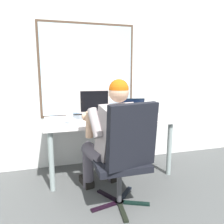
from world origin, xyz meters
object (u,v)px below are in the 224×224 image
(desk, at_px, (109,125))
(office_chair, at_px, (126,152))
(wine_glass, at_px, (70,115))
(person_seated, at_px, (113,137))
(crt_monitor, at_px, (94,102))
(desk_speaker, at_px, (148,108))
(laptop, at_px, (133,112))

(desk, xyz_separation_m, office_chair, (-0.06, -0.81, -0.05))
(wine_glass, bearing_deg, desk, 18.78)
(person_seated, distance_m, crt_monitor, 0.64)
(wine_glass, distance_m, desk_speaker, 1.13)
(person_seated, xyz_separation_m, crt_monitor, (-0.08, 0.57, 0.29))
(crt_monitor, height_order, laptop, crt_monitor)
(person_seated, height_order, crt_monitor, person_seated)
(crt_monitor, distance_m, laptop, 0.55)
(crt_monitor, distance_m, wine_glass, 0.38)
(laptop, bearing_deg, office_chair, -114.65)
(desk, distance_m, laptop, 0.38)
(office_chair, height_order, wine_glass, office_chair)
(crt_monitor, relative_size, laptop, 0.97)
(person_seated, height_order, desk_speaker, person_seated)
(wine_glass, xyz_separation_m, desk_speaker, (1.09, 0.30, -0.02))
(office_chair, height_order, person_seated, person_seated)
(office_chair, relative_size, crt_monitor, 2.75)
(crt_monitor, bearing_deg, desk_speaker, 8.06)
(person_seated, relative_size, wine_glass, 8.19)
(office_chair, xyz_separation_m, desk_speaker, (0.64, 0.93, 0.22))
(desk, relative_size, desk_speaker, 9.55)
(person_seated, bearing_deg, desk, 79.07)
(person_seated, relative_size, desk_speaker, 7.48)
(laptop, xyz_separation_m, wine_glass, (-0.84, -0.23, 0.04))
(person_seated, bearing_deg, laptop, 53.64)
(desk, distance_m, person_seated, 0.56)
(office_chair, relative_size, laptop, 2.66)
(desk, height_order, desk_speaker, desk_speaker)
(desk, height_order, person_seated, person_seated)
(desk, bearing_deg, wine_glass, -161.22)
(office_chair, height_order, desk_speaker, office_chair)
(office_chair, bearing_deg, person_seated, 101.26)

